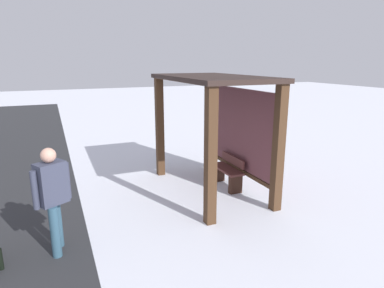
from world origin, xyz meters
TOP-DOWN VIEW (x-y plane):
  - ground_plane at (0.00, 0.00)m, footprint 60.00×60.00m
  - bus_shelter at (0.00, 0.24)m, footprint 3.19×1.74m
  - bench_left_inside at (0.00, 0.45)m, footprint 1.02×0.35m
  - person_walking at (1.35, -3.31)m, footprint 0.49×0.57m

SIDE VIEW (x-z plane):
  - ground_plane at x=0.00m, z-range 0.00..0.00m
  - bench_left_inside at x=0.00m, z-range -0.03..0.71m
  - person_walking at x=1.35m, z-range 0.14..1.81m
  - bus_shelter at x=0.00m, z-range 0.53..3.11m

